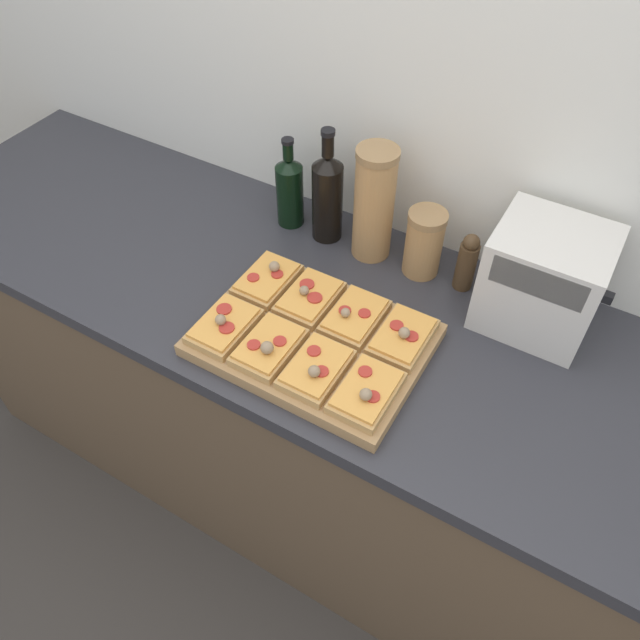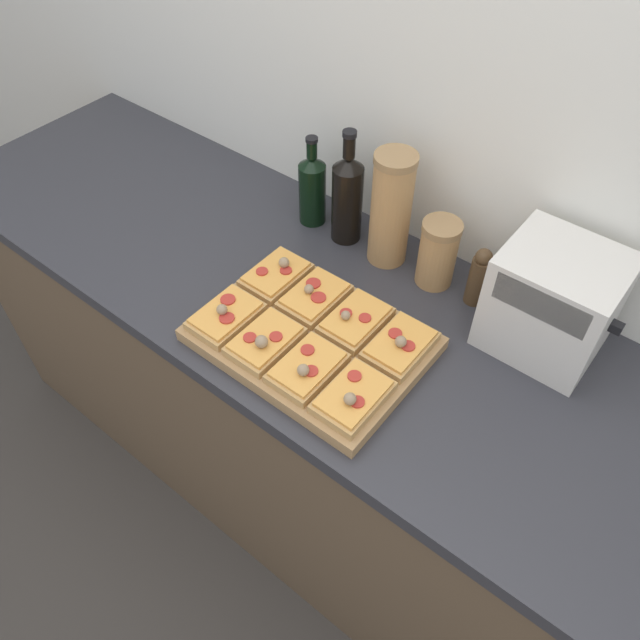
# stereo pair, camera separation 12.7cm
# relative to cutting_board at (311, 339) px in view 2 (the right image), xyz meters

# --- Properties ---
(ground_plane) EXTENTS (12.00, 12.00, 0.00)m
(ground_plane) POSITION_rel_cutting_board_xyz_m (0.08, -0.20, -0.95)
(ground_plane) COLOR #3D3833
(wall_back) EXTENTS (6.00, 0.06, 2.50)m
(wall_back) POSITION_rel_cutting_board_xyz_m (0.08, 0.48, 0.30)
(wall_back) COLOR silver
(wall_back) RESTS_ON ground_plane
(kitchen_counter) EXTENTS (2.63, 0.67, 0.94)m
(kitchen_counter) POSITION_rel_cutting_board_xyz_m (0.08, 0.12, -0.48)
(kitchen_counter) COLOR brown
(kitchen_counter) RESTS_ON ground_plane
(cutting_board) EXTENTS (0.48, 0.35, 0.03)m
(cutting_board) POSITION_rel_cutting_board_xyz_m (0.00, 0.00, 0.00)
(cutting_board) COLOR #A37A4C
(cutting_board) RESTS_ON kitchen_counter
(pizza_slice_back_left) EXTENTS (0.11, 0.16, 0.05)m
(pizza_slice_back_left) POSITION_rel_cutting_board_xyz_m (-0.17, 0.08, 0.03)
(pizza_slice_back_left) COLOR tan
(pizza_slice_back_left) RESTS_ON cutting_board
(pizza_slice_back_midleft) EXTENTS (0.11, 0.16, 0.05)m
(pizza_slice_back_midleft) POSITION_rel_cutting_board_xyz_m (-0.06, 0.08, 0.03)
(pizza_slice_back_midleft) COLOR tan
(pizza_slice_back_midleft) RESTS_ON cutting_board
(pizza_slice_back_midright) EXTENTS (0.11, 0.16, 0.05)m
(pizza_slice_back_midright) POSITION_rel_cutting_board_xyz_m (0.06, 0.08, 0.03)
(pizza_slice_back_midright) COLOR tan
(pizza_slice_back_midright) RESTS_ON cutting_board
(pizza_slice_back_right) EXTENTS (0.11, 0.16, 0.05)m
(pizza_slice_back_right) POSITION_rel_cutting_board_xyz_m (0.17, 0.08, 0.03)
(pizza_slice_back_right) COLOR tan
(pizza_slice_back_right) RESTS_ON cutting_board
(pizza_slice_front_left) EXTENTS (0.11, 0.16, 0.05)m
(pizza_slice_front_left) POSITION_rel_cutting_board_xyz_m (-0.17, -0.08, 0.03)
(pizza_slice_front_left) COLOR tan
(pizza_slice_front_left) RESTS_ON cutting_board
(pizza_slice_front_midleft) EXTENTS (0.11, 0.16, 0.06)m
(pizza_slice_front_midleft) POSITION_rel_cutting_board_xyz_m (-0.06, -0.08, 0.03)
(pizza_slice_front_midleft) COLOR tan
(pizza_slice_front_midleft) RESTS_ON cutting_board
(pizza_slice_front_midright) EXTENTS (0.11, 0.16, 0.05)m
(pizza_slice_front_midright) POSITION_rel_cutting_board_xyz_m (0.06, -0.08, 0.03)
(pizza_slice_front_midright) COLOR tan
(pizza_slice_front_midright) RESTS_ON cutting_board
(pizza_slice_front_right) EXTENTS (0.11, 0.16, 0.05)m
(pizza_slice_front_right) POSITION_rel_cutting_board_xyz_m (0.17, -0.08, 0.03)
(pizza_slice_front_right) COLOR tan
(pizza_slice_front_right) RESTS_ON cutting_board
(olive_oil_bottle) EXTENTS (0.07, 0.07, 0.24)m
(olive_oil_bottle) POSITION_rel_cutting_board_xyz_m (-0.27, 0.34, 0.08)
(olive_oil_bottle) COLOR black
(olive_oil_bottle) RESTS_ON kitchen_counter
(wine_bottle) EXTENTS (0.08, 0.08, 0.30)m
(wine_bottle) POSITION_rel_cutting_board_xyz_m (-0.16, 0.34, 0.11)
(wine_bottle) COLOR black
(wine_bottle) RESTS_ON kitchen_counter
(grain_jar_tall) EXTENTS (0.10, 0.10, 0.29)m
(grain_jar_tall) POSITION_rel_cutting_board_xyz_m (-0.03, 0.34, 0.13)
(grain_jar_tall) COLOR #AD7F4C
(grain_jar_tall) RESTS_ON kitchen_counter
(grain_jar_short) EXTENTS (0.09, 0.09, 0.17)m
(grain_jar_short) POSITION_rel_cutting_board_xyz_m (0.10, 0.34, 0.07)
(grain_jar_short) COLOR #AD7F4C
(grain_jar_short) RESTS_ON kitchen_counter
(pepper_mill) EXTENTS (0.05, 0.05, 0.15)m
(pepper_mill) POSITION_rel_cutting_board_xyz_m (0.21, 0.34, 0.06)
(pepper_mill) COLOR #47331E
(pepper_mill) RESTS_ON kitchen_counter
(toaster_oven) EXTENTS (0.26, 0.21, 0.24)m
(toaster_oven) POSITION_rel_cutting_board_xyz_m (0.38, 0.32, 0.10)
(toaster_oven) COLOR beige
(toaster_oven) RESTS_ON kitchen_counter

